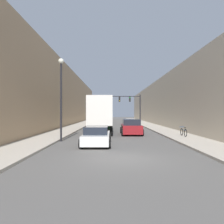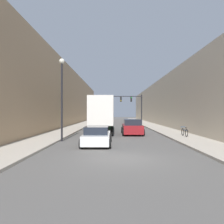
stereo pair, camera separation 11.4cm
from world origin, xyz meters
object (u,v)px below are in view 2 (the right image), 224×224
(semi_truck, at_px, (103,113))
(street_lamp, at_px, (62,88))
(parked_bicycle, at_px, (185,132))
(traffic_signal_gantry, at_px, (129,103))
(sedan_car, at_px, (97,136))
(suv_car, at_px, (132,127))

(semi_truck, distance_m, street_lamp, 9.14)
(parked_bicycle, bearing_deg, semi_truck, 144.08)
(traffic_signal_gantry, relative_size, street_lamp, 1.08)
(traffic_signal_gantry, relative_size, parked_bicycle, 4.07)
(semi_truck, bearing_deg, sedan_car, -89.58)
(semi_truck, distance_m, traffic_signal_gantry, 13.03)
(semi_truck, bearing_deg, street_lamp, -109.69)
(suv_car, bearing_deg, sedan_car, -113.22)
(semi_truck, xyz_separation_m, parked_bicycle, (7.97, -5.78, -1.74))
(semi_truck, height_order, suv_car, semi_truck)
(suv_car, bearing_deg, parked_bicycle, -32.14)
(suv_car, relative_size, parked_bicycle, 2.43)
(suv_car, xyz_separation_m, parked_bicycle, (4.70, -2.95, -0.26))
(semi_truck, relative_size, suv_car, 2.60)
(suv_car, bearing_deg, semi_truck, 139.23)
(semi_truck, distance_m, sedan_car, 10.41)
(street_lamp, xyz_separation_m, parked_bicycle, (10.97, 2.59, -3.86))
(traffic_signal_gantry, height_order, parked_bicycle, traffic_signal_gantry)
(sedan_car, height_order, street_lamp, street_lamp)
(semi_truck, xyz_separation_m, suv_car, (3.27, -2.82, -1.48))
(traffic_signal_gantry, bearing_deg, suv_car, -92.90)
(traffic_signal_gantry, distance_m, parked_bicycle, 18.79)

